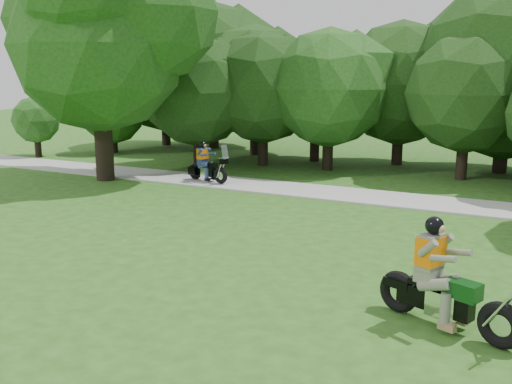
% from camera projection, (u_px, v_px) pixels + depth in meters
% --- Properties ---
extents(ground, '(100.00, 100.00, 0.00)m').
position_uv_depth(ground, '(285.00, 276.00, 11.59)').
color(ground, '#2A4C15').
rests_on(ground, ground).
extents(walkway, '(60.00, 2.20, 0.06)m').
position_uv_depth(walkway, '(386.00, 199.00, 18.55)').
color(walkway, '#9C9C97').
rests_on(walkway, ground).
extents(tree_line, '(39.39, 11.90, 7.84)m').
position_uv_depth(tree_line, '(431.00, 82.00, 23.40)').
color(tree_line, black).
rests_on(tree_line, ground).
extents(big_tree_west, '(8.64, 6.56, 9.96)m').
position_uv_depth(big_tree_west, '(103.00, 26.00, 21.08)').
color(big_tree_west, black).
rests_on(big_tree_west, ground).
extents(chopper_motorcycle, '(2.46, 1.29, 1.81)m').
position_uv_depth(chopper_motorcycle, '(440.00, 288.00, 9.14)').
color(chopper_motorcycle, black).
rests_on(chopper_motorcycle, ground).
extents(touring_motorcycle, '(1.94, 0.89, 1.50)m').
position_uv_depth(touring_motorcycle, '(205.00, 167.00, 21.25)').
color(touring_motorcycle, black).
rests_on(touring_motorcycle, walkway).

